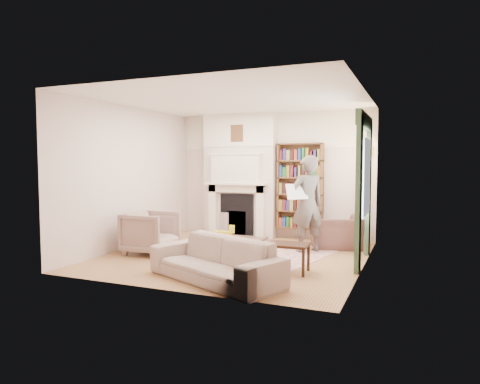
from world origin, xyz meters
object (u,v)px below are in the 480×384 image
at_px(armchair_reading, 336,232).
at_px(rocking_horse, 223,237).
at_px(man_reading, 307,204).
at_px(paraffin_heater, 225,224).
at_px(coffee_table, 286,258).
at_px(sofa, 215,260).
at_px(armchair_left, 151,233).
at_px(bookcase, 300,186).

distance_m(armchair_reading, rocking_horse, 2.26).
height_order(armchair_reading, man_reading, man_reading).
bearing_deg(man_reading, paraffin_heater, -68.12).
relative_size(armchair_reading, coffee_table, 1.40).
height_order(man_reading, coffee_table, man_reading).
bearing_deg(man_reading, sofa, 30.85).
bearing_deg(armchair_left, armchair_reading, -61.45).
bearing_deg(armchair_reading, paraffin_heater, -29.04).
bearing_deg(coffee_table, armchair_left, 170.76).
relative_size(armchair_left, coffee_table, 1.23).
relative_size(bookcase, armchair_left, 2.14).
bearing_deg(sofa, armchair_reading, 92.05).
height_order(bookcase, rocking_horse, bookcase).
distance_m(armchair_left, rocking_horse, 1.39).
xyz_separation_m(armchair_reading, man_reading, (-0.45, -0.60, 0.59)).
bearing_deg(sofa, rocking_horse, 135.33).
bearing_deg(bookcase, rocking_horse, -124.53).
xyz_separation_m(armchair_left, rocking_horse, (1.06, 0.89, -0.16)).
bearing_deg(bookcase, armchair_reading, -35.79).
bearing_deg(bookcase, coffee_table, -79.66).
relative_size(man_reading, rocking_horse, 3.39).
xyz_separation_m(armchair_left, sofa, (1.91, -1.21, -0.08)).
bearing_deg(rocking_horse, sofa, -74.37).
relative_size(armchair_reading, sofa, 0.46).
bearing_deg(bookcase, paraffin_heater, -172.65).
xyz_separation_m(man_reading, paraffin_heater, (-2.18, 1.05, -0.64)).
height_order(armchair_reading, rocking_horse, armchair_reading).
xyz_separation_m(armchair_left, coffee_table, (2.70, -0.33, -0.17)).
xyz_separation_m(bookcase, armchair_left, (-2.18, -2.51, -0.78)).
bearing_deg(bookcase, man_reading, -69.52).
bearing_deg(rocking_horse, armchair_left, -146.46).
height_order(sofa, coffee_table, sofa).
bearing_deg(bookcase, sofa, -94.06).
bearing_deg(armchair_reading, coffee_table, 60.11).
bearing_deg(paraffin_heater, bookcase, 7.35).
height_order(armchair_reading, armchair_left, armchair_left).
bearing_deg(coffee_table, man_reading, 89.51).
bearing_deg(coffee_table, paraffin_heater, 128.05).
relative_size(armchair_left, man_reading, 0.47).
distance_m(bookcase, armchair_left, 3.42).
bearing_deg(coffee_table, sofa, -133.94).
bearing_deg(rocking_horse, paraffin_heater, 106.25).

